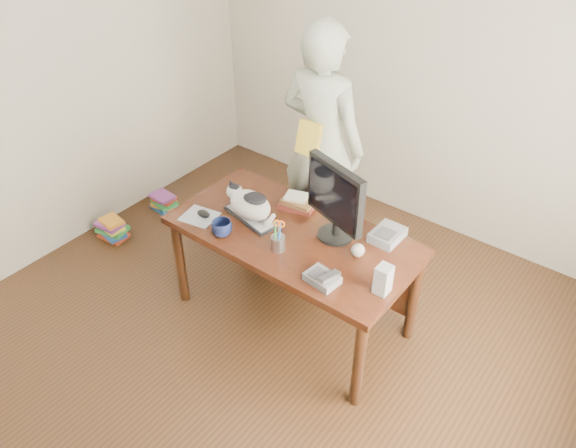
{
  "coord_description": "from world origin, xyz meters",
  "views": [
    {
      "loc": [
        1.71,
        -1.66,
        2.94
      ],
      "look_at": [
        0.0,
        0.55,
        0.85
      ],
      "focal_mm": 35.0,
      "sensor_mm": 36.0,
      "label": 1
    }
  ],
  "objects_px": {
    "mouse": "(203,214)",
    "monitor": "(335,198)",
    "book_stack": "(298,202)",
    "cat": "(249,203)",
    "pen_cup": "(278,241)",
    "baseball": "(358,250)",
    "speaker": "(383,280)",
    "person": "(322,144)",
    "coffee_mug": "(222,228)",
    "book_pile_b": "(164,202)",
    "book_pile_a": "(112,229)",
    "desk": "(300,245)",
    "phone": "(323,278)",
    "calculator": "(387,235)",
    "keyboard": "(251,217)"
  },
  "relations": [
    {
      "from": "phone",
      "to": "book_pile_b",
      "type": "height_order",
      "value": "phone"
    },
    {
      "from": "coffee_mug",
      "to": "calculator",
      "type": "relative_size",
      "value": 0.58
    },
    {
      "from": "speaker",
      "to": "person",
      "type": "bearing_deg",
      "value": 138.47
    },
    {
      "from": "coffee_mug",
      "to": "book_pile_b",
      "type": "height_order",
      "value": "coffee_mug"
    },
    {
      "from": "desk",
      "to": "book_pile_b",
      "type": "height_order",
      "value": "desk"
    },
    {
      "from": "monitor",
      "to": "book_pile_a",
      "type": "xyz_separation_m",
      "value": [
        -1.98,
        -0.32,
        -0.96
      ]
    },
    {
      "from": "keyboard",
      "to": "person",
      "type": "bearing_deg",
      "value": 103.39
    },
    {
      "from": "baseball",
      "to": "person",
      "type": "relative_size",
      "value": 0.04
    },
    {
      "from": "monitor",
      "to": "baseball",
      "type": "relative_size",
      "value": 6.27
    },
    {
      "from": "monitor",
      "to": "book_stack",
      "type": "xyz_separation_m",
      "value": [
        -0.37,
        0.13,
        -0.26
      ]
    },
    {
      "from": "mouse",
      "to": "person",
      "type": "height_order",
      "value": "person"
    },
    {
      "from": "mouse",
      "to": "coffee_mug",
      "type": "height_order",
      "value": "coffee_mug"
    },
    {
      "from": "desk",
      "to": "calculator",
      "type": "bearing_deg",
      "value": 24.75
    },
    {
      "from": "monitor",
      "to": "desk",
      "type": "bearing_deg",
      "value": -152.63
    },
    {
      "from": "desk",
      "to": "baseball",
      "type": "distance_m",
      "value": 0.49
    },
    {
      "from": "speaker",
      "to": "book_pile_b",
      "type": "distance_m",
      "value": 2.6
    },
    {
      "from": "monitor",
      "to": "person",
      "type": "bearing_deg",
      "value": 146.71
    },
    {
      "from": "monitor",
      "to": "baseball",
      "type": "height_order",
      "value": "monitor"
    },
    {
      "from": "phone",
      "to": "book_stack",
      "type": "xyz_separation_m",
      "value": [
        -0.56,
        0.51,
        0.01
      ]
    },
    {
      "from": "phone",
      "to": "coffee_mug",
      "type": "bearing_deg",
      "value": -170.91
    },
    {
      "from": "monitor",
      "to": "coffee_mug",
      "type": "xyz_separation_m",
      "value": [
        -0.57,
        -0.41,
        -0.24
      ]
    },
    {
      "from": "calculator",
      "to": "book_stack",
      "type": "bearing_deg",
      "value": -173.92
    },
    {
      "from": "desk",
      "to": "book_stack",
      "type": "distance_m",
      "value": 0.29
    },
    {
      "from": "mouse",
      "to": "baseball",
      "type": "xyz_separation_m",
      "value": [
        1.02,
        0.28,
        0.02
      ]
    },
    {
      "from": "monitor",
      "to": "calculator",
      "type": "distance_m",
      "value": 0.43
    },
    {
      "from": "phone",
      "to": "person",
      "type": "height_order",
      "value": "person"
    },
    {
      "from": "cat",
      "to": "baseball",
      "type": "xyz_separation_m",
      "value": [
        0.78,
        0.1,
        -0.08
      ]
    },
    {
      "from": "monitor",
      "to": "phone",
      "type": "relative_size",
      "value": 2.57
    },
    {
      "from": "keyboard",
      "to": "baseball",
      "type": "bearing_deg",
      "value": 19.58
    },
    {
      "from": "coffee_mug",
      "to": "person",
      "type": "distance_m",
      "value": 1.09
    },
    {
      "from": "baseball",
      "to": "pen_cup",
      "type": "bearing_deg",
      "value": -149.45
    },
    {
      "from": "keyboard",
      "to": "book_stack",
      "type": "bearing_deg",
      "value": 72.23
    },
    {
      "from": "cat",
      "to": "coffee_mug",
      "type": "bearing_deg",
      "value": -81.46
    },
    {
      "from": "desk",
      "to": "speaker",
      "type": "bearing_deg",
      "value": -15.59
    },
    {
      "from": "cat",
      "to": "book_pile_a",
      "type": "distance_m",
      "value": 1.63
    },
    {
      "from": "pen_cup",
      "to": "book_pile_a",
      "type": "xyz_separation_m",
      "value": [
        -1.78,
        -0.01,
        -0.72
      ]
    },
    {
      "from": "speaker",
      "to": "person",
      "type": "relative_size",
      "value": 0.1
    },
    {
      "from": "person",
      "to": "book_pile_b",
      "type": "height_order",
      "value": "person"
    },
    {
      "from": "coffee_mug",
      "to": "phone",
      "type": "bearing_deg",
      "value": 2.3
    },
    {
      "from": "book_pile_a",
      "to": "speaker",
      "type": "bearing_deg",
      "value": 1.79
    },
    {
      "from": "book_stack",
      "to": "book_pile_a",
      "type": "distance_m",
      "value": 1.81
    },
    {
      "from": "pen_cup",
      "to": "mouse",
      "type": "height_order",
      "value": "pen_cup"
    },
    {
      "from": "mouse",
      "to": "monitor",
      "type": "bearing_deg",
      "value": 12.51
    },
    {
      "from": "book_pile_b",
      "to": "book_pile_a",
      "type": "bearing_deg",
      "value": -93.13
    },
    {
      "from": "mouse",
      "to": "person",
      "type": "distance_m",
      "value": 1.06
    },
    {
      "from": "cat",
      "to": "pen_cup",
      "type": "bearing_deg",
      "value": -10.13
    },
    {
      "from": "desk",
      "to": "coffee_mug",
      "type": "distance_m",
      "value": 0.54
    },
    {
      "from": "book_stack",
      "to": "calculator",
      "type": "distance_m",
      "value": 0.66
    },
    {
      "from": "desk",
      "to": "cat",
      "type": "xyz_separation_m",
      "value": [
        -0.33,
        -0.12,
        0.27
      ]
    },
    {
      "from": "pen_cup",
      "to": "mouse",
      "type": "distance_m",
      "value": 0.61
    }
  ]
}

